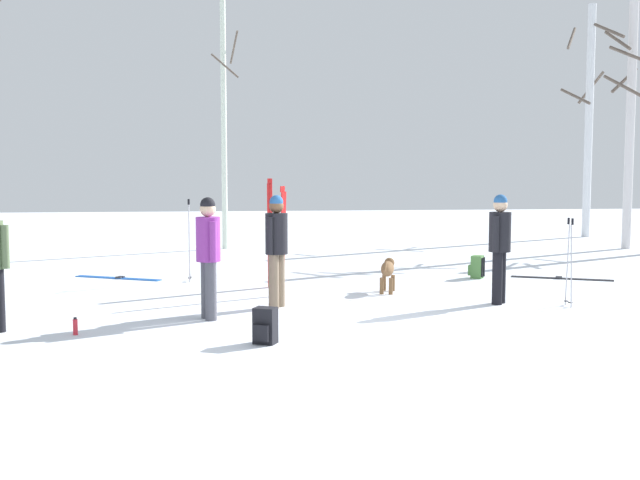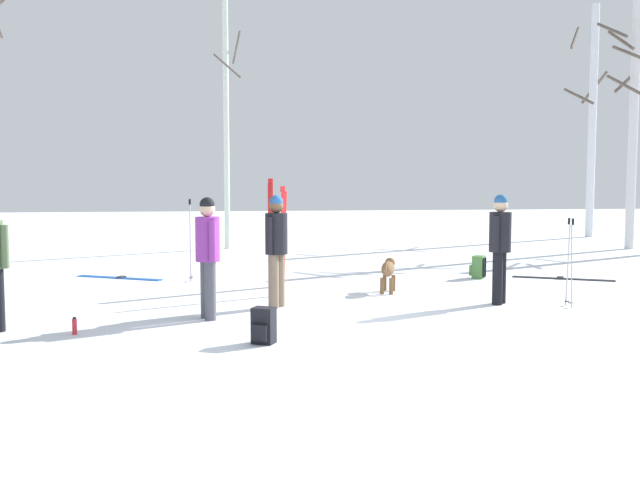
% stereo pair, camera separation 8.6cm
% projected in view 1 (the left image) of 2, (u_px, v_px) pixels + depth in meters
% --- Properties ---
extents(ground_plane, '(60.00, 60.00, 0.00)m').
position_uv_depth(ground_plane, '(370.00, 326.00, 10.48)').
color(ground_plane, white).
extents(person_0, '(0.34, 0.49, 1.72)m').
position_uv_depth(person_0, '(208.00, 250.00, 10.89)').
color(person_0, '#4C4C56').
rests_on(person_0, ground_plane).
extents(person_1, '(0.35, 0.44, 1.72)m').
position_uv_depth(person_1, '(500.00, 241.00, 12.17)').
color(person_1, black).
rests_on(person_1, ground_plane).
extents(person_2, '(0.34, 0.45, 1.72)m').
position_uv_depth(person_2, '(277.00, 243.00, 11.84)').
color(person_2, '#72604C').
rests_on(person_2, ground_plane).
extents(dog, '(0.39, 0.87, 0.57)m').
position_uv_depth(dog, '(388.00, 270.00, 13.39)').
color(dog, brown).
rests_on(dog, ground_plane).
extents(ski_pair_planted_0, '(0.10, 0.13, 1.94)m').
position_uv_depth(ski_pair_planted_0, '(270.00, 234.00, 13.89)').
color(ski_pair_planted_0, red).
rests_on(ski_pair_planted_0, ground_plane).
extents(ski_pair_planted_1, '(0.14, 0.17, 1.83)m').
position_uv_depth(ski_pair_planted_1, '(283.00, 241.00, 13.00)').
color(ski_pair_planted_1, red).
rests_on(ski_pair_planted_1, ground_plane).
extents(ski_pair_lying_0, '(1.74, 0.99, 0.05)m').
position_uv_depth(ski_pair_lying_0, '(118.00, 278.00, 15.11)').
color(ski_pair_lying_0, blue).
rests_on(ski_pair_lying_0, ground_plane).
extents(ski_pair_lying_1, '(1.78, 0.98, 0.05)m').
position_uv_depth(ski_pair_lying_1, '(561.00, 278.00, 15.07)').
color(ski_pair_lying_1, black).
rests_on(ski_pair_lying_1, ground_plane).
extents(ski_poles_0, '(0.07, 0.26, 1.55)m').
position_uv_depth(ski_poles_0, '(189.00, 238.00, 14.66)').
color(ski_poles_0, '#B2B2BC').
rests_on(ski_poles_0, ground_plane).
extents(ski_poles_1, '(0.07, 0.23, 1.36)m').
position_uv_depth(ski_poles_1, '(569.00, 259.00, 11.96)').
color(ski_poles_1, '#B2B2BC').
rests_on(ski_poles_1, ground_plane).
extents(backpack_0, '(0.34, 0.33, 0.44)m').
position_uv_depth(backpack_0, '(477.00, 267.00, 15.15)').
color(backpack_0, '#4C7F3F').
rests_on(backpack_0, ground_plane).
extents(backpack_1, '(0.32, 0.34, 0.44)m').
position_uv_depth(backpack_1, '(265.00, 326.00, 9.42)').
color(backpack_1, black).
rests_on(backpack_1, ground_plane).
extents(water_bottle_0, '(0.06, 0.06, 0.23)m').
position_uv_depth(water_bottle_0, '(75.00, 327.00, 9.93)').
color(water_bottle_0, red).
rests_on(water_bottle_0, ground_plane).
extents(birch_tree_2, '(1.05, 1.19, 7.99)m').
position_uv_depth(birch_tree_2, '(223.00, 94.00, 20.52)').
color(birch_tree_2, silver).
rests_on(birch_tree_2, ground_plane).
extents(birch_tree_3, '(1.14, 1.43, 6.87)m').
position_uv_depth(birch_tree_3, '(629.00, 113.00, 20.57)').
color(birch_tree_3, silver).
rests_on(birch_tree_3, ground_plane).
extents(birch_tree_4, '(1.41, 1.65, 7.18)m').
position_uv_depth(birch_tree_4, '(588.00, 119.00, 24.31)').
color(birch_tree_4, silver).
rests_on(birch_tree_4, ground_plane).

